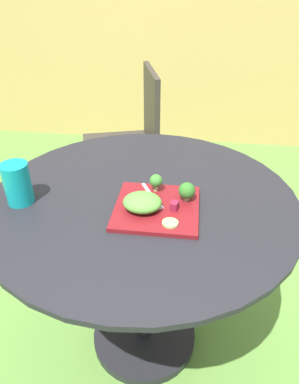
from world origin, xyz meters
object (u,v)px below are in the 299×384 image
(drinking_glass, at_px, (18,186))
(fork, at_px, (153,198))
(salad_plate, at_px, (157,208))
(patio_chair, at_px, (133,133))

(drinking_glass, distance_m, fork, 0.42)
(salad_plate, bearing_deg, patio_chair, 103.58)
(salad_plate, bearing_deg, fork, 114.20)
(patio_chair, distance_m, fork, 1.11)
(drinking_glass, relative_size, fork, 0.94)
(salad_plate, distance_m, fork, 0.04)
(patio_chair, xyz_separation_m, drinking_glass, (-0.17, -1.10, 0.29))
(salad_plate, bearing_deg, drinking_glass, -178.66)
(patio_chair, distance_m, drinking_glass, 1.15)
(patio_chair, xyz_separation_m, fork, (0.25, -1.05, 0.24))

